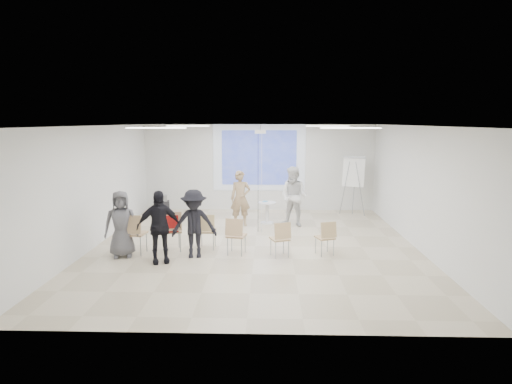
{
  "coord_description": "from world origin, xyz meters",
  "views": [
    {
      "loc": [
        0.33,
        -10.39,
        3.11
      ],
      "look_at": [
        0.0,
        0.8,
        1.25
      ],
      "focal_mm": 30.0,
      "sensor_mm": 36.0,
      "label": 1
    }
  ],
  "objects_px": {
    "player_right": "(294,193)",
    "chair_left_mid": "(172,228)",
    "audience_left": "(159,222)",
    "flipchart_easel": "(354,172)",
    "chair_right_far": "(326,235)",
    "audience_mid": "(194,219)",
    "chair_center": "(236,233)",
    "chair_left_inner": "(207,228)",
    "player_left": "(240,195)",
    "av_cart": "(163,206)",
    "laptop": "(207,229)",
    "pedestal_table": "(267,211)",
    "chair_right_inner": "(281,236)",
    "chair_far_left": "(134,231)",
    "audience_outer": "(121,220)"
  },
  "relations": [
    {
      "from": "chair_center",
      "to": "av_cart",
      "type": "relative_size",
      "value": 1.35
    },
    {
      "from": "audience_left",
      "to": "chair_right_inner",
      "type": "bearing_deg",
      "value": -9.94
    },
    {
      "from": "laptop",
      "to": "audience_mid",
      "type": "relative_size",
      "value": 0.18
    },
    {
      "from": "audience_mid",
      "to": "flipchart_easel",
      "type": "bearing_deg",
      "value": 38.08
    },
    {
      "from": "pedestal_table",
      "to": "player_right",
      "type": "xyz_separation_m",
      "value": [
        0.8,
        -0.25,
        0.61
      ]
    },
    {
      "from": "pedestal_table",
      "to": "chair_right_inner",
      "type": "bearing_deg",
      "value": -84.18
    },
    {
      "from": "player_left",
      "to": "flipchart_easel",
      "type": "distance_m",
      "value": 3.99
    },
    {
      "from": "chair_right_inner",
      "to": "chair_center",
      "type": "bearing_deg",
      "value": 151.85
    },
    {
      "from": "pedestal_table",
      "to": "audience_mid",
      "type": "bearing_deg",
      "value": -116.55
    },
    {
      "from": "laptop",
      "to": "audience_left",
      "type": "bearing_deg",
      "value": 50.47
    },
    {
      "from": "audience_left",
      "to": "audience_mid",
      "type": "distance_m",
      "value": 0.82
    },
    {
      "from": "laptop",
      "to": "av_cart",
      "type": "height_order",
      "value": "av_cart"
    },
    {
      "from": "chair_far_left",
      "to": "chair_right_far",
      "type": "height_order",
      "value": "chair_far_left"
    },
    {
      "from": "player_left",
      "to": "chair_far_left",
      "type": "relative_size",
      "value": 1.94
    },
    {
      "from": "audience_mid",
      "to": "chair_far_left",
      "type": "bearing_deg",
      "value": 166.45
    },
    {
      "from": "chair_left_inner",
      "to": "audience_left",
      "type": "distance_m",
      "value": 1.42
    },
    {
      "from": "chair_left_inner",
      "to": "pedestal_table",
      "type": "bearing_deg",
      "value": 61.57
    },
    {
      "from": "chair_far_left",
      "to": "audience_outer",
      "type": "xyz_separation_m",
      "value": [
        -0.24,
        -0.16,
        0.29
      ]
    },
    {
      "from": "player_left",
      "to": "chair_left_inner",
      "type": "relative_size",
      "value": 2.12
    },
    {
      "from": "pedestal_table",
      "to": "audience_left",
      "type": "distance_m",
      "value": 4.44
    },
    {
      "from": "chair_left_inner",
      "to": "chair_right_inner",
      "type": "height_order",
      "value": "chair_left_inner"
    },
    {
      "from": "player_left",
      "to": "chair_right_far",
      "type": "relative_size",
      "value": 2.28
    },
    {
      "from": "chair_far_left",
      "to": "chair_right_far",
      "type": "relative_size",
      "value": 1.18
    },
    {
      "from": "player_right",
      "to": "chair_right_inner",
      "type": "height_order",
      "value": "player_right"
    },
    {
      "from": "player_left",
      "to": "chair_right_inner",
      "type": "relative_size",
      "value": 2.24
    },
    {
      "from": "chair_left_mid",
      "to": "chair_right_far",
      "type": "height_order",
      "value": "chair_left_mid"
    },
    {
      "from": "player_left",
      "to": "av_cart",
      "type": "bearing_deg",
      "value": 141.75
    },
    {
      "from": "chair_right_far",
      "to": "audience_mid",
      "type": "height_order",
      "value": "audience_mid"
    },
    {
      "from": "pedestal_table",
      "to": "chair_right_inner",
      "type": "xyz_separation_m",
      "value": [
        0.33,
        -3.27,
        0.11
      ]
    },
    {
      "from": "audience_mid",
      "to": "chair_center",
      "type": "bearing_deg",
      "value": 4.0
    },
    {
      "from": "pedestal_table",
      "to": "player_left",
      "type": "height_order",
      "value": "player_left"
    },
    {
      "from": "chair_far_left",
      "to": "av_cart",
      "type": "height_order",
      "value": "chair_far_left"
    },
    {
      "from": "pedestal_table",
      "to": "chair_right_far",
      "type": "distance_m",
      "value": 3.41
    },
    {
      "from": "chair_center",
      "to": "chair_left_inner",
      "type": "bearing_deg",
      "value": 161.83
    },
    {
      "from": "pedestal_table",
      "to": "chair_right_far",
      "type": "bearing_deg",
      "value": -65.82
    },
    {
      "from": "chair_right_far",
      "to": "audience_outer",
      "type": "xyz_separation_m",
      "value": [
        -4.73,
        -0.21,
        0.38
      ]
    },
    {
      "from": "chair_left_inner",
      "to": "flipchart_easel",
      "type": "xyz_separation_m",
      "value": [
        4.31,
        4.01,
        0.92
      ]
    },
    {
      "from": "chair_far_left",
      "to": "audience_left",
      "type": "height_order",
      "value": "audience_left"
    },
    {
      "from": "chair_center",
      "to": "pedestal_table",
      "type": "bearing_deg",
      "value": 88.52
    },
    {
      "from": "chair_far_left",
      "to": "chair_right_inner",
      "type": "distance_m",
      "value": 3.43
    },
    {
      "from": "player_left",
      "to": "av_cart",
      "type": "distance_m",
      "value": 3.13
    },
    {
      "from": "av_cart",
      "to": "pedestal_table",
      "type": "bearing_deg",
      "value": -30.68
    },
    {
      "from": "chair_right_far",
      "to": "flipchart_easel",
      "type": "xyz_separation_m",
      "value": [
        1.46,
        4.41,
        0.96
      ]
    },
    {
      "from": "chair_center",
      "to": "flipchart_easel",
      "type": "xyz_separation_m",
      "value": [
        3.57,
        4.43,
        0.92
      ]
    },
    {
      "from": "chair_right_inner",
      "to": "chair_right_far",
      "type": "relative_size",
      "value": 1.02
    },
    {
      "from": "chair_left_mid",
      "to": "audience_mid",
      "type": "distance_m",
      "value": 0.79
    },
    {
      "from": "audience_left",
      "to": "flipchart_easel",
      "type": "xyz_separation_m",
      "value": [
        5.22,
        5.02,
        0.52
      ]
    },
    {
      "from": "laptop",
      "to": "chair_left_inner",
      "type": "bearing_deg",
      "value": 89.98
    },
    {
      "from": "player_right",
      "to": "chair_left_mid",
      "type": "bearing_deg",
      "value": -112.51
    },
    {
      "from": "chair_far_left",
      "to": "chair_right_far",
      "type": "xyz_separation_m",
      "value": [
        4.49,
        0.06,
        -0.09
      ]
    }
  ]
}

